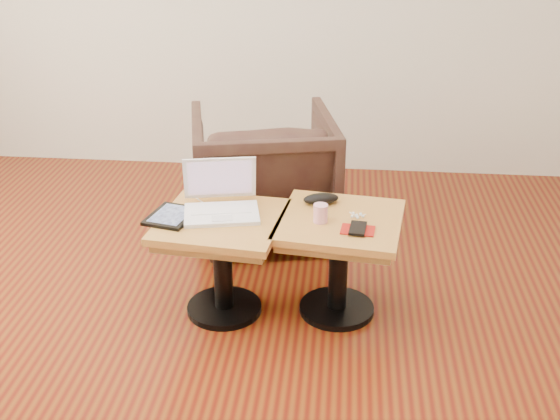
# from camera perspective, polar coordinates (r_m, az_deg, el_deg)

# --- Properties ---
(room_shell) EXTENTS (4.52, 4.52, 2.71)m
(room_shell) POSITION_cam_1_polar(r_m,az_deg,el_deg) (2.40, -8.51, 13.97)
(room_shell) COLOR #53140A
(room_shell) RESTS_ON ground
(side_table_left) EXTENTS (0.58, 0.58, 0.48)m
(side_table_left) POSITION_cam_1_polar(r_m,az_deg,el_deg) (3.11, -4.75, -2.62)
(side_table_left) COLOR black
(side_table_left) RESTS_ON ground
(side_table_right) EXTENTS (0.59, 0.59, 0.48)m
(side_table_right) POSITION_cam_1_polar(r_m,az_deg,el_deg) (3.11, 4.84, -2.66)
(side_table_right) COLOR black
(side_table_right) RESTS_ON ground
(laptop) EXTENTS (0.37, 0.34, 0.23)m
(laptop) POSITION_cam_1_polar(r_m,az_deg,el_deg) (3.10, -4.82, 0.66)
(laptop) COLOR white
(laptop) RESTS_ON side_table_left
(tablet) EXTENTS (0.23, 0.26, 0.02)m
(tablet) POSITION_cam_1_polar(r_m,az_deg,el_deg) (3.08, -8.80, -0.48)
(tablet) COLOR black
(tablet) RESTS_ON side_table_left
(charging_adapter) EXTENTS (0.04, 0.04, 0.02)m
(charging_adapter) POSITION_cam_1_polar(r_m,az_deg,el_deg) (3.30, -7.30, 1.42)
(charging_adapter) COLOR white
(charging_adapter) RESTS_ON side_table_left
(glasses_case) EXTENTS (0.18, 0.11, 0.05)m
(glasses_case) POSITION_cam_1_polar(r_m,az_deg,el_deg) (3.18, 3.35, 0.92)
(glasses_case) COLOR black
(glasses_case) RESTS_ON side_table_right
(striped_cup) EXTENTS (0.06, 0.06, 0.08)m
(striped_cup) POSITION_cam_1_polar(r_m,az_deg,el_deg) (3.00, 3.32, -0.26)
(striped_cup) COLOR #DD4772
(striped_cup) RESTS_ON side_table_right
(earbuds_tangle) EXTENTS (0.07, 0.06, 0.01)m
(earbuds_tangle) POSITION_cam_1_polar(r_m,az_deg,el_deg) (3.07, 6.28, -0.44)
(earbuds_tangle) COLOR white
(earbuds_tangle) RESTS_ON side_table_right
(phone_on_sleeve) EXTENTS (0.15, 0.13, 0.02)m
(phone_on_sleeve) POSITION_cam_1_polar(r_m,az_deg,el_deg) (2.95, 6.34, -1.56)
(phone_on_sleeve) COLOR #990D05
(phone_on_sleeve) RESTS_ON side_table_right
(armchair) EXTENTS (0.89, 0.91, 0.70)m
(armchair) POSITION_cam_1_polar(r_m,az_deg,el_deg) (3.84, -1.37, 2.90)
(armchair) COLOR black
(armchair) RESTS_ON ground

